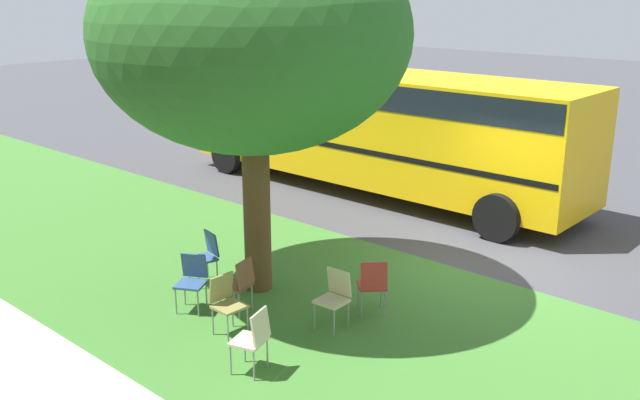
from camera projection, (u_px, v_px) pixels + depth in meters
The scene contains 11 objects.
ground at pixel (472, 268), 12.54m from camera, with size 80.00×80.00×0.00m, color #424247.
grass_verge at pixel (360, 330), 10.25m from camera, with size 48.00×6.00×0.01m, color #3D752D.
street_tree at pixel (252, 36), 10.52m from camera, with size 4.82×4.82×5.90m.
chair_0 at pixel (192, 278), 10.79m from camera, with size 0.56×0.57×0.88m.
chair_1 at pixel (373, 283), 10.62m from camera, with size 0.59×0.59×0.88m.
chair_2 at pixel (206, 253), 11.78m from camera, with size 0.50×0.50×0.88m.
chair_3 at pixel (253, 336), 8.98m from camera, with size 0.53×0.52×0.88m.
chair_4 at pixel (335, 294), 10.21m from camera, with size 0.44×0.44×0.88m.
chair_5 at pixel (240, 282), 10.65m from camera, with size 0.51×0.51×0.88m.
chair_6 at pixel (226, 300), 10.03m from camera, with size 0.44×0.44×0.88m.
school_bus at pixel (375, 120), 16.83m from camera, with size 10.40×2.80×2.88m.
Camera 1 is at (-5.73, 10.50, 4.79)m, focal length 39.50 mm.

